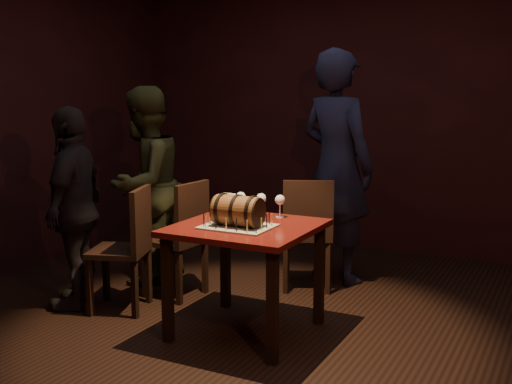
{
  "coord_description": "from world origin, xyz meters",
  "views": [
    {
      "loc": [
        2.03,
        -3.8,
        1.68
      ],
      "look_at": [
        0.06,
        0.05,
        0.95
      ],
      "focal_mm": 45.0,
      "sensor_mm": 36.0,
      "label": 1
    }
  ],
  "objects_px": {
    "pint_of_ale": "(242,208)",
    "person_left_front": "(75,208)",
    "wine_glass_mid": "(261,199)",
    "person_left_rear": "(144,185)",
    "wine_glass_left": "(241,198)",
    "chair_left_rear": "(183,233)",
    "pub_table": "(246,241)",
    "wine_glass_right": "(280,201)",
    "barrel_cake": "(238,211)",
    "person_back": "(337,167)",
    "chair_back": "(307,228)",
    "chair_left_front": "(129,242)"
  },
  "relations": [
    {
      "from": "pint_of_ale",
      "to": "person_left_front",
      "type": "relative_size",
      "value": 0.1
    },
    {
      "from": "wine_glass_mid",
      "to": "person_left_rear",
      "type": "xyz_separation_m",
      "value": [
        -1.28,
        0.33,
        -0.03
      ]
    },
    {
      "from": "wine_glass_left",
      "to": "chair_left_rear",
      "type": "bearing_deg",
      "value": 169.2
    },
    {
      "from": "pint_of_ale",
      "to": "chair_left_rear",
      "type": "height_order",
      "value": "chair_left_rear"
    },
    {
      "from": "pub_table",
      "to": "wine_glass_right",
      "type": "height_order",
      "value": "wine_glass_right"
    },
    {
      "from": "barrel_cake",
      "to": "chair_left_rear",
      "type": "distance_m",
      "value": 1.0
    },
    {
      "from": "person_left_front",
      "to": "pint_of_ale",
      "type": "bearing_deg",
      "value": 81.14
    },
    {
      "from": "person_back",
      "to": "chair_back",
      "type": "bearing_deg",
      "value": 96.21
    },
    {
      "from": "wine_glass_left",
      "to": "chair_back",
      "type": "height_order",
      "value": "chair_back"
    },
    {
      "from": "chair_back",
      "to": "wine_glass_right",
      "type": "bearing_deg",
      "value": -83.88
    },
    {
      "from": "pub_table",
      "to": "chair_back",
      "type": "bearing_deg",
      "value": 88.84
    },
    {
      "from": "wine_glass_left",
      "to": "person_back",
      "type": "distance_m",
      "value": 1.16
    },
    {
      "from": "chair_back",
      "to": "chair_left_rear",
      "type": "height_order",
      "value": "same"
    },
    {
      "from": "wine_glass_right",
      "to": "person_back",
      "type": "xyz_separation_m",
      "value": [
        0.02,
        1.09,
        0.12
      ]
    },
    {
      "from": "wine_glass_right",
      "to": "chair_back",
      "type": "xyz_separation_m",
      "value": [
        -0.07,
        0.69,
        -0.35
      ]
    },
    {
      "from": "barrel_cake",
      "to": "person_left_rear",
      "type": "bearing_deg",
      "value": 150.17
    },
    {
      "from": "wine_glass_right",
      "to": "person_left_rear",
      "type": "distance_m",
      "value": 1.46
    },
    {
      "from": "chair_back",
      "to": "person_left_rear",
      "type": "distance_m",
      "value": 1.43
    },
    {
      "from": "wine_glass_mid",
      "to": "chair_left_front",
      "type": "height_order",
      "value": "chair_left_front"
    },
    {
      "from": "pub_table",
      "to": "person_back",
      "type": "bearing_deg",
      "value": 85.41
    },
    {
      "from": "pub_table",
      "to": "person_left_front",
      "type": "bearing_deg",
      "value": -175.54
    },
    {
      "from": "chair_left_rear",
      "to": "person_back",
      "type": "relative_size",
      "value": 0.47
    },
    {
      "from": "person_back",
      "to": "person_left_rear",
      "type": "height_order",
      "value": "person_back"
    },
    {
      "from": "person_left_front",
      "to": "wine_glass_left",
      "type": "bearing_deg",
      "value": 88.34
    },
    {
      "from": "chair_left_rear",
      "to": "person_left_rear",
      "type": "xyz_separation_m",
      "value": [
        -0.54,
        0.24,
        0.31
      ]
    },
    {
      "from": "pub_table",
      "to": "pint_of_ale",
      "type": "distance_m",
      "value": 0.28
    },
    {
      "from": "person_left_rear",
      "to": "wine_glass_mid",
      "type": "bearing_deg",
      "value": 72.13
    },
    {
      "from": "person_left_front",
      "to": "pub_table",
      "type": "bearing_deg",
      "value": 73.23
    },
    {
      "from": "wine_glass_mid",
      "to": "chair_back",
      "type": "height_order",
      "value": "chair_back"
    },
    {
      "from": "wine_glass_left",
      "to": "person_back",
      "type": "bearing_deg",
      "value": 73.75
    },
    {
      "from": "wine_glass_left",
      "to": "wine_glass_mid",
      "type": "distance_m",
      "value": 0.16
    },
    {
      "from": "barrel_cake",
      "to": "chair_back",
      "type": "xyz_separation_m",
      "value": [
        0.03,
        1.12,
        -0.34
      ]
    },
    {
      "from": "chair_left_front",
      "to": "person_left_rear",
      "type": "distance_m",
      "value": 0.82
    },
    {
      "from": "pub_table",
      "to": "wine_glass_mid",
      "type": "height_order",
      "value": "wine_glass_mid"
    },
    {
      "from": "chair_left_front",
      "to": "wine_glass_mid",
      "type": "bearing_deg",
      "value": 19.8
    },
    {
      "from": "person_left_front",
      "to": "chair_left_rear",
      "type": "bearing_deg",
      "value": 110.15
    },
    {
      "from": "wine_glass_mid",
      "to": "pub_table",
      "type": "bearing_deg",
      "value": -81.13
    },
    {
      "from": "chair_left_rear",
      "to": "barrel_cake",
      "type": "bearing_deg",
      "value": -33.57
    },
    {
      "from": "pub_table",
      "to": "chair_back",
      "type": "relative_size",
      "value": 0.97
    },
    {
      "from": "chair_back",
      "to": "person_back",
      "type": "bearing_deg",
      "value": 76.79
    },
    {
      "from": "wine_glass_left",
      "to": "wine_glass_mid",
      "type": "bearing_deg",
      "value": 5.0
    },
    {
      "from": "wine_glass_right",
      "to": "pint_of_ale",
      "type": "xyz_separation_m",
      "value": [
        -0.22,
        -0.16,
        -0.05
      ]
    },
    {
      "from": "pint_of_ale",
      "to": "chair_back",
      "type": "xyz_separation_m",
      "value": [
        0.14,
        0.85,
        -0.3
      ]
    },
    {
      "from": "chair_left_front",
      "to": "person_left_front",
      "type": "bearing_deg",
      "value": -166.31
    },
    {
      "from": "wine_glass_left",
      "to": "chair_left_rear",
      "type": "relative_size",
      "value": 0.17
    },
    {
      "from": "wine_glass_right",
      "to": "barrel_cake",
      "type": "bearing_deg",
      "value": -104.13
    },
    {
      "from": "barrel_cake",
      "to": "pint_of_ale",
      "type": "height_order",
      "value": "barrel_cake"
    },
    {
      "from": "chair_left_front",
      "to": "person_back",
      "type": "distance_m",
      "value": 1.86
    },
    {
      "from": "barrel_cake",
      "to": "chair_left_rear",
      "type": "height_order",
      "value": "barrel_cake"
    },
    {
      "from": "pub_table",
      "to": "chair_left_rear",
      "type": "relative_size",
      "value": 0.97
    }
  ]
}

